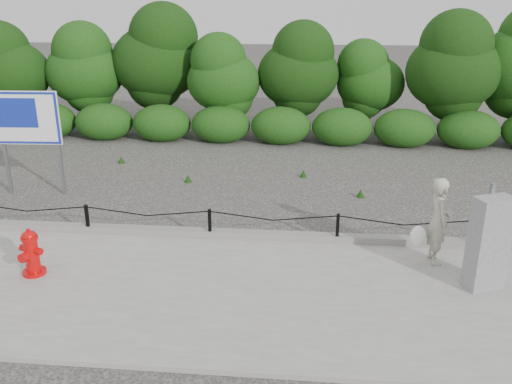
{
  "coord_description": "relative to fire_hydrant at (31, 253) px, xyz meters",
  "views": [
    {
      "loc": [
        1.83,
        -9.68,
        4.64
      ],
      "look_at": [
        0.9,
        0.2,
        1.0
      ],
      "focal_mm": 38.0,
      "sensor_mm": 36.0,
      "label": 1
    }
  ],
  "objects": [
    {
      "name": "treeline",
      "position": [
        3.5,
        10.72,
        1.87
      ],
      "size": [
        20.28,
        3.49,
        4.35
      ],
      "color": "black",
      "rests_on": "ground"
    },
    {
      "name": "sidewalk",
      "position": [
        2.78,
        -0.24,
        -0.44
      ],
      "size": [
        14.0,
        4.0,
        0.08
      ],
      "primitive_type": "cube",
      "color": "gray",
      "rests_on": "ground"
    },
    {
      "name": "ground",
      "position": [
        2.78,
        1.76,
        -0.48
      ],
      "size": [
        90.0,
        90.0,
        0.0
      ],
      "primitive_type": "plane",
      "color": "#2D2B28",
      "rests_on": "ground"
    },
    {
      "name": "curb",
      "position": [
        2.78,
        1.81,
        -0.33
      ],
      "size": [
        14.0,
        0.22,
        0.14
      ],
      "primitive_type": "cube",
      "color": "slate",
      "rests_on": "sidewalk"
    },
    {
      "name": "fire_hydrant",
      "position": [
        0.0,
        0.0,
        0.0
      ],
      "size": [
        0.49,
        0.5,
        0.84
      ],
      "rotation": [
        0.0,
        0.0,
        -0.29
      ],
      "color": "#C70707",
      "rests_on": "sidewalk"
    },
    {
      "name": "utility_cabinet",
      "position": [
        7.59,
        0.28,
        0.39
      ],
      "size": [
        0.69,
        0.55,
        1.74
      ],
      "rotation": [
        0.0,
        0.0,
        0.38
      ],
      "color": "#9B9B9E",
      "rests_on": "sidewalk"
    },
    {
      "name": "advertising_sign",
      "position": [
        -1.95,
        4.05,
        1.3
      ],
      "size": [
        1.58,
        0.2,
        2.53
      ],
      "rotation": [
        0.0,
        0.0,
        0.05
      ],
      "color": "slate",
      "rests_on": "ground"
    },
    {
      "name": "chain_barrier",
      "position": [
        2.78,
        1.76,
        -0.03
      ],
      "size": [
        10.06,
        0.06,
        0.6
      ],
      "color": "black",
      "rests_on": "sidewalk"
    },
    {
      "name": "pedestrian",
      "position": [
        6.96,
        1.13,
        0.38
      ],
      "size": [
        0.71,
        0.61,
        1.59
      ],
      "rotation": [
        0.0,
        0.0,
        1.66
      ],
      "color": "#A6A58F",
      "rests_on": "sidewalk"
    }
  ]
}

